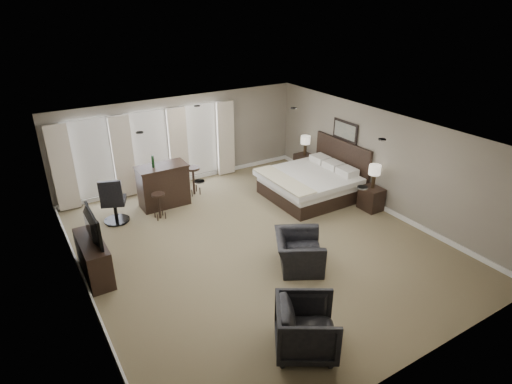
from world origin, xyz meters
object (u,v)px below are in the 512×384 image
tv (90,238)px  armchair_near (299,246)px  lamp_far (305,146)px  bar_counter (163,185)px  nightstand_far (304,164)px  bar_stool_right (194,181)px  desk_chair (114,200)px  nightstand_near (371,198)px  bar_stool_left (159,206)px  lamp_near (374,177)px  dresser (94,258)px  armchair_far (307,326)px  bed (311,173)px

tv → armchair_near: size_ratio=0.98×
lamp_far → bar_counter: bearing=177.5°
lamp_far → tv: 7.24m
nightstand_far → bar_counter: bar_counter is taller
bar_stool_right → desk_chair: desk_chair is taller
nightstand_near → bar_stool_left: bar_stool_left is taller
tv → bar_stool_left: size_ratio=1.56×
nightstand_near → tv: bearing=173.5°
lamp_near → armchair_near: size_ratio=0.58×
nightstand_near → bar_stool_right: (-3.61, 3.32, 0.10)m
armchair_near → bar_stool_left: (-1.74, 3.55, -0.13)m
bar_stool_right → nightstand_far: bearing=-6.7°
lamp_far → bar_stool_left: (-4.95, -0.46, -0.59)m
nightstand_far → dresser: dresser is taller
nightstand_near → desk_chair: 6.61m
nightstand_far → armchair_far: size_ratio=0.64×
bed → bar_stool_right: (-2.72, 1.87, -0.32)m
nightstand_far → bar_stool_left: size_ratio=0.91×
bed → armchair_far: bed is taller
nightstand_far → dresser: size_ratio=0.45×
dresser → lamp_near: bearing=-6.5°
nightstand_far → bar_stool_right: size_ratio=0.77×
bed → lamp_far: 1.71m
tv → desk_chair: (0.97, 2.06, -0.27)m
nightstand_near → lamp_far: size_ratio=1.01×
bar_stool_left → nightstand_near: bearing=-26.2°
bar_counter → bar_stool_left: bar_counter is taller
bed → armchair_near: 3.46m
tv → armchair_far: 4.55m
lamp_far → tv: (-6.92, -2.11, -0.05)m
armchair_near → armchair_far: size_ratio=1.12×
tv → lamp_far: bearing=-73.0°
bar_stool_right → armchair_far: bearing=-98.0°
nightstand_near → bar_stool_left: bearing=153.8°
dresser → bar_counter: bearing=44.7°
armchair_near → bar_stool_right: 4.45m
lamp_near → bar_stool_left: size_ratio=0.92×
bar_counter → desk_chair: size_ratio=1.08×
bar_stool_left → armchair_near: bearing=-63.8°
lamp_near → armchair_far: size_ratio=0.65×
nightstand_near → dresser: size_ratio=0.44×
lamp_near → bar_counter: 5.54m
tv → bar_stool_right: (3.31, 2.54, -0.47)m
tv → lamp_near: bearing=-96.5°
lamp_near → lamp_far: bearing=90.0°
nightstand_far → lamp_near: (0.00, -2.90, 0.62)m
lamp_far → tv: lamp_far is taller
lamp_near → desk_chair: lamp_near is taller
armchair_far → bar_stool_left: 5.51m
lamp_far → armchair_far: (-4.51, -5.95, -0.45)m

